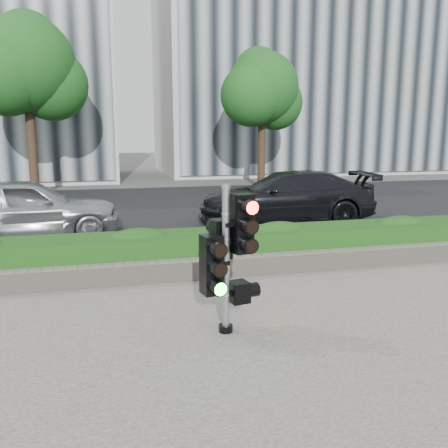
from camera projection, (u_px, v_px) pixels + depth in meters
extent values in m
plane|color=#51514C|center=(242.00, 319.00, 6.57)|extent=(120.00, 120.00, 0.00)
cube|color=#9E9389|center=(321.00, 422.00, 4.18)|extent=(16.00, 11.00, 0.03)
cube|color=black|center=(159.00, 209.00, 16.09)|extent=(60.00, 13.00, 0.02)
cube|color=gray|center=(198.00, 258.00, 9.55)|extent=(60.00, 0.25, 0.12)
cube|color=gray|center=(211.00, 268.00, 8.34)|extent=(12.00, 0.32, 0.34)
cube|color=#2D7A25|center=(204.00, 250.00, 8.92)|extent=(12.00, 1.00, 0.68)
cube|color=#B7B7B2|center=(295.00, 81.00, 31.90)|extent=(18.00, 10.00, 12.00)
cylinder|color=black|center=(32.00, 147.00, 18.91)|extent=(0.36, 0.36, 4.03)
sphere|color=#16501A|center=(26.00, 64.00, 18.32)|extent=(3.74, 3.74, 3.74)
sphere|color=#16501A|center=(52.00, 85.00, 19.00)|extent=(2.88, 2.88, 2.88)
sphere|color=#16501A|center=(4.00, 73.00, 17.81)|extent=(3.17, 3.17, 3.17)
sphere|color=#16501A|center=(27.00, 44.00, 18.84)|extent=(2.59, 2.59, 2.59)
cylinder|color=black|center=(262.00, 150.00, 22.32)|extent=(0.36, 0.36, 3.58)
sphere|color=#16501A|center=(262.00, 88.00, 21.79)|extent=(3.33, 3.33, 3.33)
sphere|color=#16501A|center=(275.00, 103.00, 22.40)|extent=(2.56, 2.56, 2.56)
sphere|color=#16501A|center=(252.00, 95.00, 21.34)|extent=(2.82, 2.82, 2.82)
sphere|color=#16501A|center=(258.00, 72.00, 22.25)|extent=(2.30, 2.30, 2.30)
cylinder|color=black|center=(226.00, 328.00, 6.05)|extent=(0.18, 0.18, 0.09)
cylinder|color=gray|center=(226.00, 262.00, 5.89)|extent=(0.09, 0.09, 1.85)
cylinder|color=gray|center=(226.00, 186.00, 5.71)|extent=(0.12, 0.12, 0.05)
cube|color=#FF1107|center=(242.00, 224.00, 5.86)|extent=(0.27, 0.27, 0.74)
cube|color=#14E51E|center=(211.00, 265.00, 5.78)|extent=(0.27, 0.27, 0.74)
cube|color=black|center=(221.00, 239.00, 6.04)|extent=(0.27, 0.27, 0.50)
cube|color=orange|center=(239.00, 292.00, 6.08)|extent=(0.27, 0.27, 0.27)
imported|color=#AEAFB5|center=(24.00, 208.00, 11.34)|extent=(4.56, 2.23, 1.50)
imported|color=black|center=(286.00, 196.00, 13.61)|extent=(5.24, 2.67, 1.46)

